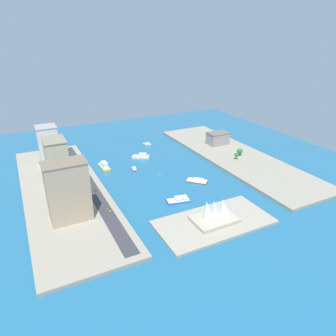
% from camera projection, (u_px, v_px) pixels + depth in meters
% --- Properties ---
extents(ground_plane, '(440.00, 440.00, 0.00)m').
position_uv_depth(ground_plane, '(160.00, 173.00, 323.27)').
color(ground_plane, '#23668E').
extents(quay_west, '(70.00, 240.00, 2.69)m').
position_uv_depth(quay_west, '(234.00, 156.00, 363.11)').
color(quay_west, '#9E937F').
rests_on(quay_west, ground_plane).
extents(quay_east, '(70.00, 240.00, 2.69)m').
position_uv_depth(quay_east, '(64.00, 191.00, 282.34)').
color(quay_east, '#9E937F').
rests_on(quay_east, ground_plane).
extents(peninsula_point, '(89.70, 45.48, 2.00)m').
position_uv_depth(peninsula_point, '(214.00, 222.00, 237.19)').
color(peninsula_point, '#A89E89').
rests_on(peninsula_point, ground_plane).
extents(road_strip, '(10.77, 228.00, 0.15)m').
position_uv_depth(road_strip, '(90.00, 185.00, 291.71)').
color(road_strip, '#38383D').
rests_on(road_strip, quay_east).
extents(ferry_yellow_fast, '(8.39, 24.26, 7.38)m').
position_uv_depth(ferry_yellow_fast, '(104.00, 166.00, 332.58)').
color(ferry_yellow_fast, yellow).
rests_on(ferry_yellow_fast, ground_plane).
extents(barge_flat_brown, '(21.30, 21.51, 2.95)m').
position_uv_depth(barge_flat_brown, '(197.00, 181.00, 303.31)').
color(barge_flat_brown, brown).
rests_on(barge_flat_brown, ground_plane).
extents(ferry_white_commuter, '(21.26, 17.32, 5.37)m').
position_uv_depth(ferry_white_commuter, '(141.00, 156.00, 360.77)').
color(ferry_white_commuter, silver).
rests_on(ferry_white_commuter, ground_plane).
extents(yacht_sleek_gray, '(9.01, 13.29, 3.46)m').
position_uv_depth(yacht_sleek_gray, '(147.00, 144.00, 400.73)').
color(yacht_sleek_gray, '#999EA3').
rests_on(yacht_sleek_gray, ground_plane).
extents(catamaran_blue, '(21.86, 12.55, 4.25)m').
position_uv_depth(catamaran_blue, '(179.00, 200.00, 267.17)').
color(catamaran_blue, blue).
rests_on(catamaran_blue, ground_plane).
extents(tugboat_red, '(5.01, 10.57, 3.83)m').
position_uv_depth(tugboat_red, '(134.00, 169.00, 329.05)').
color(tugboat_red, red).
rests_on(tugboat_red, ground_plane).
extents(hotel_broad_white, '(20.18, 21.50, 44.45)m').
position_uv_depth(hotel_broad_white, '(49.00, 147.00, 323.49)').
color(hotel_broad_white, silver).
rests_on(hotel_broad_white, quay_east).
extents(apartment_midrise_tan, '(31.68, 19.78, 47.14)m').
position_uv_depth(apartment_midrise_tan, '(68.00, 191.00, 229.83)').
color(apartment_midrise_tan, tan).
rests_on(apartment_midrise_tan, quay_east).
extents(office_block_beige, '(18.56, 27.39, 48.21)m').
position_uv_depth(office_block_beige, '(58.00, 165.00, 273.98)').
color(office_block_beige, '#C6B793').
rests_on(office_block_beige, quay_east).
extents(carpark_squat_concrete, '(26.52, 17.81, 15.34)m').
position_uv_depth(carpark_squat_concrete, '(218.00, 138.00, 395.00)').
color(carpark_squat_concrete, gray).
rests_on(carpark_squat_concrete, quay_west).
extents(pickup_red, '(1.85, 4.65, 1.44)m').
position_uv_depth(pickup_red, '(95.00, 190.00, 280.48)').
color(pickup_red, black).
rests_on(pickup_red, road_strip).
extents(taxi_yellow_cab, '(1.97, 4.55, 1.52)m').
position_uv_depth(taxi_yellow_cab, '(109.00, 210.00, 248.47)').
color(taxi_yellow_cab, black).
rests_on(taxi_yellow_cab, road_strip).
extents(van_white, '(2.07, 4.39, 1.60)m').
position_uv_depth(van_white, '(79.00, 173.00, 313.94)').
color(van_white, black).
rests_on(van_white, road_strip).
extents(suv_black, '(2.08, 5.13, 1.61)m').
position_uv_depth(suv_black, '(77.00, 159.00, 348.42)').
color(suv_black, black).
rests_on(suv_black, road_strip).
extents(traffic_light_waterfront, '(0.36, 0.36, 6.50)m').
position_uv_depth(traffic_light_waterfront, '(85.00, 162.00, 331.76)').
color(traffic_light_waterfront, black).
rests_on(traffic_light_waterfront, quay_east).
extents(opera_landmark, '(33.77, 23.10, 20.31)m').
position_uv_depth(opera_landmark, '(214.00, 213.00, 233.67)').
color(opera_landmark, '#BCAD93').
rests_on(opera_landmark, peninsula_point).
extents(park_tree_cluster, '(16.92, 13.75, 8.54)m').
position_uv_depth(park_tree_cluster, '(239.00, 152.00, 355.59)').
color(park_tree_cluster, brown).
rests_on(park_tree_cluster, quay_west).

